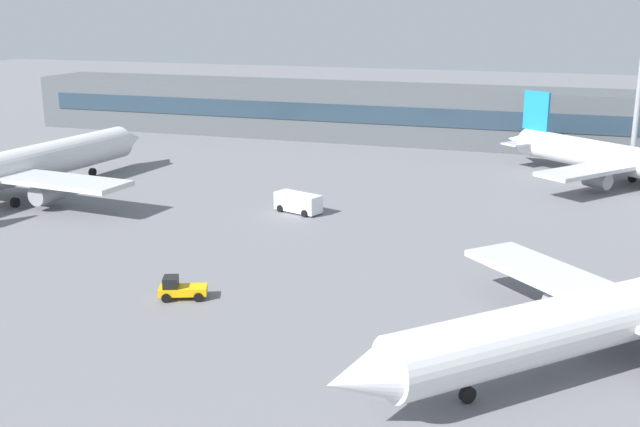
% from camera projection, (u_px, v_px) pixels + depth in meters
% --- Properties ---
extents(ground_plane, '(400.00, 400.00, 0.00)m').
position_uv_depth(ground_plane, '(335.00, 246.00, 70.72)').
color(ground_plane, slate).
extents(terminal_building, '(144.21, 12.13, 9.00)m').
position_uv_depth(terminal_building, '(443.00, 115.00, 122.03)').
color(terminal_building, '#4C5156').
rests_on(terminal_building, ground_plane).
extents(airplane_near, '(31.86, 32.58, 10.42)m').
position_uv_depth(airplane_near, '(625.00, 312.00, 47.37)').
color(airplane_near, silver).
rests_on(airplane_near, ground_plane).
extents(airplane_mid, '(33.24, 47.47, 11.73)m').
position_uv_depth(airplane_mid, '(10.00, 169.00, 86.58)').
color(airplane_mid, silver).
rests_on(airplane_mid, ground_plane).
extents(airplane_far, '(34.66, 28.88, 10.31)m').
position_uv_depth(airplane_far, '(638.00, 163.00, 92.11)').
color(airplane_far, silver).
rests_on(airplane_far, ground_plane).
extents(baggage_tug_yellow, '(3.90, 2.86, 1.75)m').
position_uv_depth(baggage_tug_yellow, '(180.00, 289.00, 57.89)').
color(baggage_tug_yellow, '#F2B20C').
rests_on(baggage_tug_yellow, ground_plane).
extents(service_van_white, '(5.57, 3.59, 2.08)m').
position_uv_depth(service_van_white, '(298.00, 202.00, 81.87)').
color(service_van_white, white).
rests_on(service_van_white, ground_plane).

